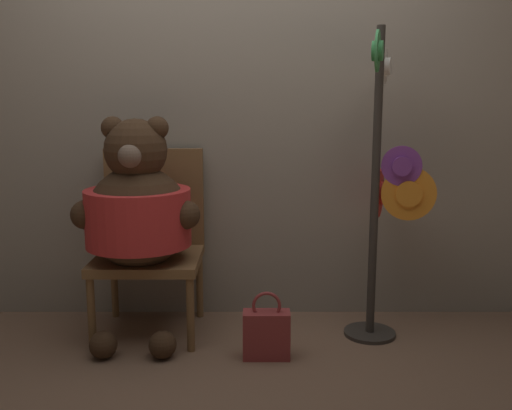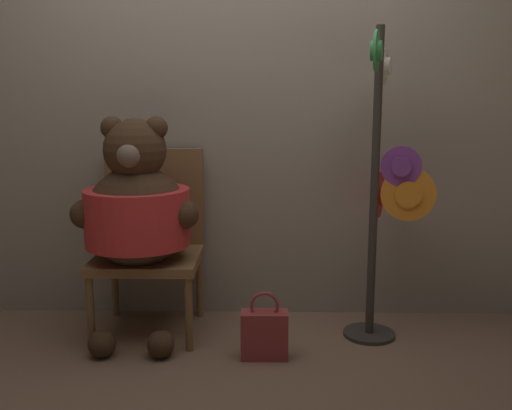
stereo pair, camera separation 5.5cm
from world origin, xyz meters
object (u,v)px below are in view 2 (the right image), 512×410
object	(u,v)px
teddy_bear	(137,210)
hat_display_rack	(383,187)
handbag_on_ground	(264,333)
chair	(151,237)

from	to	relation	value
teddy_bear	hat_display_rack	world-z (taller)	hat_display_rack
teddy_bear	handbag_on_ground	bearing A→B (deg)	-18.93
hat_display_rack	handbag_on_ground	bearing A→B (deg)	-154.47
handbag_on_ground	hat_display_rack	bearing A→B (deg)	25.53
teddy_bear	chair	bearing A→B (deg)	81.39
hat_display_rack	teddy_bear	bearing A→B (deg)	-176.94
chair	handbag_on_ground	xyz separation A→B (m)	(0.63, -0.41, -0.39)
teddy_bear	hat_display_rack	bearing A→B (deg)	3.06
chair	hat_display_rack	size ratio (longest dim) A/B	0.61
teddy_bear	handbag_on_ground	world-z (taller)	teddy_bear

